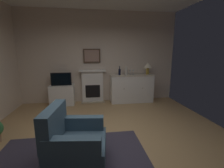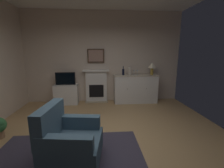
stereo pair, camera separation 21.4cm
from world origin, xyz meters
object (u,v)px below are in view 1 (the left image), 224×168
at_px(fireplace_unit, 93,86).
at_px(framed_picture, 92,56).
at_px(armchair, 73,142).
at_px(vase_decorative, 126,71).
at_px(wine_glass_center, 133,71).
at_px(tv_cabinet, 62,95).
at_px(tv_set, 61,79).
at_px(sideboard_cabinet, 132,88).
at_px(table_lamp, 148,66).
at_px(wine_glass_left, 130,71).
at_px(wine_bottle, 120,72).

xyz_separation_m(fireplace_unit, framed_picture, (-0.00, 0.05, 1.01)).
bearing_deg(armchair, fireplace_unit, 83.44).
bearing_deg(vase_decorative, wine_glass_center, 4.41).
height_order(tv_cabinet, tv_set, tv_set).
height_order(framed_picture, sideboard_cabinet, framed_picture).
xyz_separation_m(sideboard_cabinet, vase_decorative, (-0.21, -0.05, 0.61)).
bearing_deg(framed_picture, table_lamp, -6.88).
bearing_deg(tv_set, wine_glass_left, -0.80).
xyz_separation_m(fireplace_unit, wine_bottle, (0.88, -0.20, 0.50)).
xyz_separation_m(table_lamp, armchair, (-2.19, -2.85, -0.84)).
distance_m(table_lamp, wine_bottle, 0.98).
xyz_separation_m(tv_cabinet, tv_set, (0.00, -0.02, 0.52)).
height_order(fireplace_unit, tv_cabinet, fireplace_unit).
height_order(fireplace_unit, vase_decorative, vase_decorative).
bearing_deg(tv_cabinet, framed_picture, 12.01).
distance_m(wine_bottle, tv_set, 1.87).
height_order(vase_decorative, armchair, vase_decorative).
distance_m(framed_picture, wine_bottle, 1.05).
bearing_deg(tv_set, wine_bottle, -0.57).
distance_m(wine_glass_left, armchair, 3.30).
bearing_deg(table_lamp, framed_picture, 173.12).
xyz_separation_m(fireplace_unit, sideboard_cabinet, (1.31, -0.18, -0.08)).
xyz_separation_m(framed_picture, wine_bottle, (0.88, -0.25, -0.51)).
bearing_deg(wine_glass_center, fireplace_unit, 171.23).
bearing_deg(wine_glass_left, tv_set, 179.20).
bearing_deg(wine_glass_center, tv_set, 179.45).
bearing_deg(armchair, wine_bottle, 66.43).
height_order(vase_decorative, tv_set, vase_decorative).
xyz_separation_m(framed_picture, table_lamp, (1.84, -0.22, -0.34)).
xyz_separation_m(framed_picture, wine_glass_left, (1.24, -0.26, -0.49)).
distance_m(table_lamp, tv_cabinet, 2.96).
relative_size(wine_bottle, armchair, 0.32).
xyz_separation_m(sideboard_cabinet, armchair, (-1.65, -2.85, -0.09)).
xyz_separation_m(fireplace_unit, tv_set, (-0.97, -0.19, 0.30)).
relative_size(wine_glass_center, tv_cabinet, 0.22).
relative_size(fireplace_unit, framed_picture, 2.00).
height_order(vase_decorative, tv_cabinet, vase_decorative).
bearing_deg(fireplace_unit, tv_cabinet, -170.55).
height_order(framed_picture, wine_glass_center, framed_picture).
height_order(wine_glass_left, tv_set, wine_glass_left).
distance_m(vase_decorative, tv_set, 2.08).
bearing_deg(wine_glass_left, wine_glass_center, 4.34).
distance_m(sideboard_cabinet, tv_set, 2.31).
distance_m(table_lamp, armchair, 3.69).
bearing_deg(sideboard_cabinet, armchair, -120.16).
bearing_deg(tv_cabinet, sideboard_cabinet, -0.38).
height_order(fireplace_unit, wine_glass_center, wine_glass_center).
bearing_deg(wine_glass_center, sideboard_cabinet, 142.11).
height_order(sideboard_cabinet, vase_decorative, vase_decorative).
xyz_separation_m(table_lamp, wine_glass_center, (-0.50, -0.03, -0.16)).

